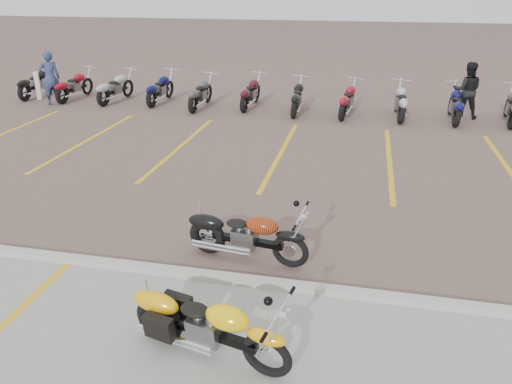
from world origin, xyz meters
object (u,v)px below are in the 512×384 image
(flame_cruiser, at_px, (245,236))
(person_a, at_px, (50,78))
(yellow_cruiser, at_px, (208,326))
(bollard, at_px, (38,86))
(person_b, at_px, (467,90))

(flame_cruiser, height_order, person_a, person_a)
(yellow_cruiser, height_order, flame_cruiser, yellow_cruiser)
(person_a, bearing_deg, bollard, -72.26)
(flame_cruiser, bearing_deg, bollard, 144.28)
(person_a, xyz_separation_m, bollard, (-1.01, 0.64, -0.43))
(flame_cruiser, relative_size, person_b, 1.12)
(person_a, bearing_deg, yellow_cruiser, 89.88)
(flame_cruiser, bearing_deg, yellow_cruiser, -79.94)
(yellow_cruiser, distance_m, person_b, 13.18)
(person_b, height_order, bollard, person_b)
(yellow_cruiser, relative_size, bollard, 2.01)
(bollard, bearing_deg, person_b, 1.73)
(yellow_cruiser, xyz_separation_m, person_b, (4.69, 12.31, 0.46))
(flame_cruiser, xyz_separation_m, bollard, (-10.16, 9.63, 0.10))
(yellow_cruiser, height_order, bollard, bollard)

